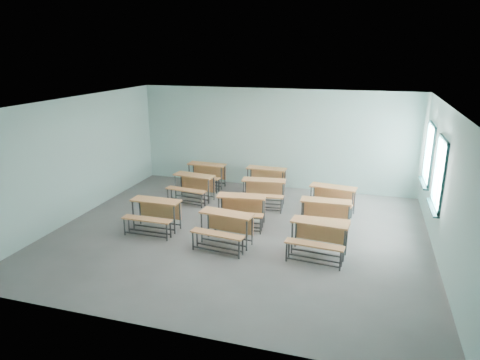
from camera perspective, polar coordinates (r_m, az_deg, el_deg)
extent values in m
cube|color=slate|center=(10.67, -0.14, -7.16)|extent=(9.00, 8.00, 0.02)
cube|color=white|center=(9.81, -0.16, 10.28)|extent=(9.00, 8.00, 0.02)
cube|color=#A7D1C9|center=(13.90, 4.67, 5.50)|extent=(9.00, 0.02, 3.20)
cube|color=#A7D1C9|center=(6.62, -10.37, -7.93)|extent=(9.00, 0.02, 3.20)
cube|color=#A7D1C9|center=(12.18, -20.94, 2.77)|extent=(0.02, 8.00, 3.20)
cube|color=#A7D1C9|center=(9.86, 25.81, -0.98)|extent=(0.02, 8.00, 3.20)
cube|color=#163D40|center=(12.70, 23.48, -0.10)|extent=(0.06, 1.20, 0.06)
cube|color=#163D40|center=(12.37, 24.32, 6.73)|extent=(0.06, 1.20, 0.06)
cube|color=#163D40|center=(11.96, 24.19, 2.65)|extent=(0.06, 0.06, 1.60)
cube|color=#163D40|center=(13.07, 23.62, 3.83)|extent=(0.06, 0.06, 1.60)
cube|color=#163D40|center=(12.51, 23.89, 3.27)|extent=(0.04, 0.04, 1.48)
cube|color=#163D40|center=(12.51, 23.89, 3.27)|extent=(0.04, 1.08, 0.04)
cube|color=#163D40|center=(12.71, 23.27, -0.35)|extent=(0.14, 1.28, 0.04)
cube|color=white|center=(12.52, 24.00, 3.26)|extent=(0.01, 1.08, 1.48)
cube|color=#163D40|center=(10.81, 24.55, -3.09)|extent=(0.06, 1.20, 0.06)
cube|color=#163D40|center=(10.42, 25.59, 4.90)|extent=(0.06, 1.20, 0.06)
cube|color=#163D40|center=(10.05, 25.47, -0.03)|extent=(0.06, 0.06, 1.60)
cube|color=#163D40|center=(11.14, 24.69, 1.61)|extent=(0.06, 0.06, 1.60)
cube|color=#163D40|center=(10.59, 25.06, 0.83)|extent=(0.04, 0.04, 1.48)
cube|color=#163D40|center=(10.59, 25.06, 0.83)|extent=(0.04, 1.08, 0.04)
cube|color=#163D40|center=(10.82, 24.31, -3.37)|extent=(0.14, 1.28, 0.04)
cube|color=white|center=(10.59, 25.19, 0.82)|extent=(0.01, 1.08, 1.48)
cube|color=#CD834A|center=(10.86, -11.17, -2.71)|extent=(1.25, 0.42, 0.04)
cube|color=#CD834A|center=(11.13, -10.61, -3.92)|extent=(1.18, 0.03, 0.43)
cylinder|color=#3C3F42|center=(11.13, -14.05, -4.54)|extent=(0.04, 0.04, 0.73)
cylinder|color=#3C3F42|center=(10.61, -8.74, -5.29)|extent=(0.04, 0.04, 0.73)
cylinder|color=#3C3F42|center=(11.40, -13.20, -3.97)|extent=(0.04, 0.04, 0.73)
cylinder|color=#3C3F42|center=(10.89, -7.99, -4.67)|extent=(0.04, 0.04, 0.73)
cube|color=#3C3F42|center=(10.96, -11.38, -6.19)|extent=(1.14, 0.04, 0.03)
cube|color=#3C3F42|center=(11.23, -10.58, -5.57)|extent=(1.14, 0.04, 0.03)
cube|color=#CD834A|center=(10.56, -12.33, -5.14)|extent=(1.24, 0.27, 0.04)
cylinder|color=#3C3F42|center=(10.85, -15.15, -6.07)|extent=(0.04, 0.04, 0.43)
cylinder|color=#3C3F42|center=(10.32, -9.74, -6.93)|extent=(0.04, 0.04, 0.43)
cylinder|color=#3C3F42|center=(11.01, -14.61, -5.69)|extent=(0.04, 0.04, 0.43)
cylinder|color=#3C3F42|center=(10.48, -9.25, -6.52)|extent=(0.04, 0.04, 0.43)
cube|color=#3C3F42|center=(10.63, -12.47, -7.15)|extent=(1.14, 0.04, 0.03)
cube|color=#3C3F42|center=(10.78, -11.96, -6.75)|extent=(1.14, 0.04, 0.03)
cube|color=#CD834A|center=(9.84, -1.80, -4.49)|extent=(1.28, 0.55, 0.04)
cube|color=#CD834A|center=(10.12, -1.32, -5.79)|extent=(1.17, 0.16, 0.43)
cylinder|color=#3C3F42|center=(10.09, -5.13, -6.37)|extent=(0.04, 0.04, 0.73)
cylinder|color=#3C3F42|center=(9.64, 0.89, -7.46)|extent=(0.04, 0.04, 0.73)
cylinder|color=#3C3F42|center=(10.36, -4.26, -5.71)|extent=(0.04, 0.04, 0.73)
cylinder|color=#3C3F42|center=(9.92, 1.63, -6.73)|extent=(0.04, 0.04, 0.73)
cube|color=#3C3F42|center=(9.96, -2.17, -8.30)|extent=(1.13, 0.16, 0.03)
cube|color=#3C3F42|center=(10.23, -1.37, -7.57)|extent=(1.13, 0.16, 0.03)
cube|color=#CD834A|center=(9.55, -3.06, -7.20)|extent=(1.26, 0.40, 0.04)
cylinder|color=#3C3F42|center=(9.81, -6.30, -8.09)|extent=(0.04, 0.04, 0.43)
cylinder|color=#3C3F42|center=(9.35, -0.13, -9.31)|extent=(0.04, 0.04, 0.43)
cylinder|color=#3C3F42|center=(9.96, -5.75, -7.66)|extent=(0.04, 0.04, 0.43)
cylinder|color=#3C3F42|center=(9.51, 0.35, -8.83)|extent=(0.04, 0.04, 0.43)
cube|color=#3C3F42|center=(9.62, -3.28, -9.41)|extent=(1.13, 0.16, 0.03)
cube|color=#3C3F42|center=(9.78, -2.76, -8.94)|extent=(1.13, 0.16, 0.03)
cube|color=#CD834A|center=(9.50, 10.62, -5.60)|extent=(1.27, 0.52, 0.04)
cube|color=#CD834A|center=(9.79, 10.75, -6.90)|extent=(1.18, 0.13, 0.43)
cylinder|color=#3C3F42|center=(9.61, 6.95, -7.65)|extent=(0.04, 0.04, 0.73)
cylinder|color=#3C3F42|center=(9.42, 13.71, -8.57)|extent=(0.04, 0.04, 0.73)
cylinder|color=#3C3F42|center=(9.91, 7.45, -6.90)|extent=(0.04, 0.04, 0.73)
cylinder|color=#3C3F42|center=(9.72, 14.01, -7.77)|extent=(0.04, 0.04, 0.73)
cube|color=#3C3F42|center=(9.62, 10.21, -9.55)|extent=(1.14, 0.13, 0.03)
cube|color=#3C3F42|center=(9.91, 10.61, -8.73)|extent=(1.14, 0.13, 0.03)
cube|color=#CD834A|center=(9.17, 9.89, -8.50)|extent=(1.26, 0.37, 0.04)
cylinder|color=#3C3F42|center=(9.30, 6.21, -9.55)|extent=(0.04, 0.04, 0.43)
cylinder|color=#3C3F42|center=(9.11, 13.23, -10.54)|extent=(0.04, 0.04, 0.43)
cylinder|color=#3C3F42|center=(9.47, 6.54, -9.05)|extent=(0.04, 0.04, 0.43)
cylinder|color=#3C3F42|center=(9.28, 13.43, -10.01)|extent=(0.04, 0.04, 0.43)
cube|color=#3C3F42|center=(9.25, 9.64, -10.79)|extent=(1.14, 0.13, 0.03)
cube|color=#3C3F42|center=(9.42, 9.90, -10.26)|extent=(1.14, 0.13, 0.03)
cube|color=#CD834A|center=(10.97, 0.23, -2.17)|extent=(1.28, 0.56, 0.04)
cube|color=#CD834A|center=(11.25, 0.39, -3.38)|extent=(1.17, 0.16, 0.43)
cylinder|color=#3C3F42|center=(11.06, -2.84, -4.18)|extent=(0.04, 0.04, 0.73)
cylinder|color=#3C3F42|center=(10.87, 3.04, -4.56)|extent=(0.04, 0.04, 0.73)
cylinder|color=#3C3F42|center=(11.36, -2.47, -3.59)|extent=(0.04, 0.04, 0.73)
cylinder|color=#3C3F42|center=(11.18, 3.26, -3.94)|extent=(0.04, 0.04, 0.73)
cube|color=#3C3F42|center=(11.05, 0.08, -5.65)|extent=(1.13, 0.16, 0.03)
cube|color=#3C3F42|center=(11.35, 0.37, -5.01)|extent=(1.13, 0.16, 0.03)
cube|color=#CD834A|center=(10.62, -0.23, -4.61)|extent=(1.26, 0.40, 0.04)
cylinder|color=#3C3F42|center=(10.72, -3.33, -5.75)|extent=(0.04, 0.04, 0.43)
cylinder|color=#3C3F42|center=(10.54, 2.74, -6.18)|extent=(0.04, 0.04, 0.43)
cylinder|color=#3C3F42|center=(10.90, -3.10, -5.36)|extent=(0.04, 0.04, 0.43)
cylinder|color=#3C3F42|center=(10.72, 2.88, -5.77)|extent=(0.04, 0.04, 0.43)
cube|color=#3C3F42|center=(10.67, -0.32, -6.62)|extent=(1.13, 0.16, 0.03)
cube|color=#3C3F42|center=(10.84, -0.14, -6.21)|extent=(1.13, 0.16, 0.03)
cube|color=#CD834A|center=(10.84, 11.41, -2.77)|extent=(1.26, 0.46, 0.04)
cube|color=#CD834A|center=(11.12, 11.38, -3.97)|extent=(1.18, 0.06, 0.43)
cylinder|color=#3C3F42|center=(10.86, 8.23, -4.75)|extent=(0.04, 0.04, 0.73)
cylinder|color=#3C3F42|center=(10.81, 14.25, -5.22)|extent=(0.04, 0.04, 0.73)
cylinder|color=#3C3F42|center=(11.16, 8.43, -4.13)|extent=(0.04, 0.04, 0.73)
cylinder|color=#3C3F42|center=(11.12, 14.28, -4.59)|extent=(0.04, 0.04, 0.73)
cube|color=#3C3F42|center=(10.92, 11.15, -6.27)|extent=(1.14, 0.07, 0.03)
cube|color=#3C3F42|center=(11.22, 11.27, -5.62)|extent=(1.14, 0.07, 0.03)
cube|color=#CD834A|center=(10.48, 11.13, -5.24)|extent=(1.25, 0.30, 0.04)
cylinder|color=#3C3F42|center=(10.52, 7.91, -6.36)|extent=(0.04, 0.04, 0.43)
cylinder|color=#3C3F42|center=(10.47, 14.14, -6.86)|extent=(0.04, 0.04, 0.43)
cylinder|color=#3C3F42|center=(10.70, 8.04, -5.96)|extent=(0.04, 0.04, 0.43)
cylinder|color=#3C3F42|center=(10.65, 14.17, -6.44)|extent=(0.04, 0.04, 0.43)
cube|color=#3C3F42|center=(10.53, 10.98, -7.28)|extent=(1.14, 0.07, 0.03)
cube|color=#3C3F42|center=(10.71, 11.05, -6.86)|extent=(1.14, 0.07, 0.03)
cube|color=#CD834A|center=(12.85, -6.14, 0.62)|extent=(1.29, 0.58, 0.04)
cube|color=#CD834A|center=(13.10, -5.67, -0.49)|extent=(1.17, 0.18, 0.43)
cylinder|color=#3C3F42|center=(13.12, -8.60, -0.91)|extent=(0.04, 0.04, 0.73)
cylinder|color=#3C3F42|center=(12.56, -4.22, -1.57)|extent=(0.04, 0.04, 0.73)
cylinder|color=#3C3F42|center=(13.38, -7.83, -0.51)|extent=(0.04, 0.04, 0.73)
cylinder|color=#3C3F42|center=(12.84, -3.51, -1.15)|extent=(0.04, 0.04, 0.73)
cube|color=#3C3F42|center=(12.91, -6.42, -2.35)|extent=(1.13, 0.18, 0.03)
cube|color=#3C3F42|center=(13.18, -5.68, -1.92)|extent=(1.13, 0.18, 0.03)
cube|color=#CD834A|center=(12.54, -7.24, -1.31)|extent=(1.27, 0.42, 0.04)
cylinder|color=#3C3F42|center=(12.83, -9.60, -2.09)|extent=(0.04, 0.04, 0.43)
cylinder|color=#3C3F42|center=(12.25, -5.16, -2.83)|extent=(0.04, 0.04, 0.43)
cylinder|color=#3C3F42|center=(12.98, -9.12, -1.83)|extent=(0.04, 0.04, 0.43)
cylinder|color=#3C3F42|center=(12.42, -4.72, -2.55)|extent=(0.04, 0.04, 0.43)
cube|color=#3C3F42|center=(12.58, -7.41, -3.02)|extent=(1.13, 0.18, 0.03)
cube|color=#3C3F42|center=(12.73, -6.95, -2.75)|extent=(1.13, 0.18, 0.03)
cube|color=#CD834A|center=(12.32, 3.20, -0.03)|extent=(1.28, 0.53, 0.04)
cube|color=#CD834A|center=(12.60, 3.30, -1.15)|extent=(1.18, 0.14, 0.43)
cylinder|color=#3C3F42|center=(12.37, 0.46, -1.82)|extent=(0.04, 0.04, 0.73)
cylinder|color=#3C3F42|center=(12.22, 5.71, -2.14)|extent=(0.04, 0.04, 0.73)
cylinder|color=#3C3F42|center=(12.68, 0.73, -1.35)|extent=(0.04, 0.04, 0.73)
cylinder|color=#3C3F42|center=(12.54, 5.86, -1.65)|extent=(0.04, 0.04, 0.73)
cube|color=#3C3F42|center=(12.37, 3.05, -3.14)|extent=(1.14, 0.14, 0.03)
cube|color=#3C3F42|center=(12.68, 3.26, -2.63)|extent=(1.14, 0.14, 0.03)
cube|color=#CD834A|center=(11.95, 2.85, -2.13)|extent=(1.26, 0.38, 0.04)
cylinder|color=#3C3F42|center=(12.02, 0.08, -3.16)|extent=(0.04, 0.04, 0.43)
cylinder|color=#3C3F42|center=(11.87, 5.49, -3.51)|extent=(0.04, 0.04, 0.43)
cylinder|color=#3C3F42|center=(12.20, 0.25, -2.85)|extent=(0.04, 0.04, 0.43)
cylinder|color=#3C3F42|center=(12.06, 5.58, -3.18)|extent=(0.04, 0.04, 0.43)
cube|color=#3C3F42|center=(11.98, 2.76, -3.93)|extent=(1.14, 0.14, 0.03)
cube|color=#3C3F42|center=(12.16, 2.89, -3.60)|extent=(1.14, 0.14, 0.03)
cube|color=#CD834A|center=(11.96, 12.33, -0.93)|extent=(1.29, 0.58, 0.04)
cube|color=#CD834A|center=(12.24, 12.44, -2.09)|extent=(1.17, 0.18, 0.43)
cylinder|color=#3C3F42|center=(12.05, 9.41, -2.57)|extent=(0.04, 0.04, 0.73)
cylinder|color=#3C3F42|center=(11.83, 14.73, -3.29)|extent=(0.04, 0.04, 0.73)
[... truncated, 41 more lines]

